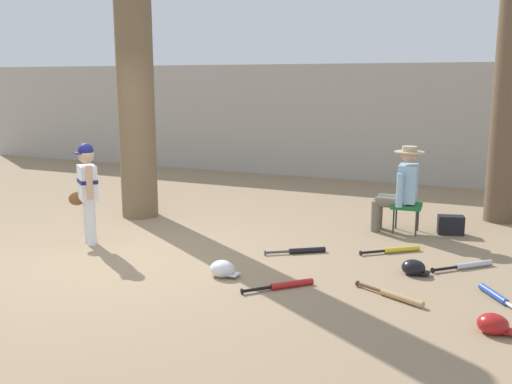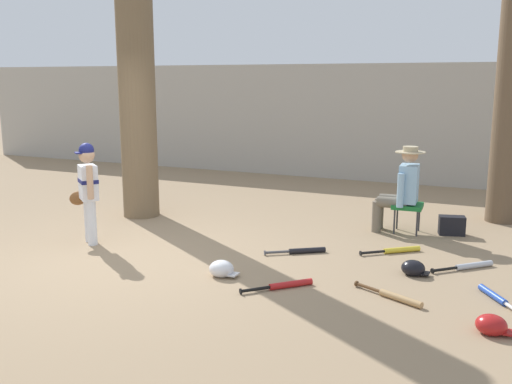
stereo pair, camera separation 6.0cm
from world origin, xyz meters
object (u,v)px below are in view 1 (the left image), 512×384
Objects in this scene: folding_stool at (407,207)px; bat_yellow_trainer at (397,250)px; seated_spectator at (400,187)px; batting_helmet_white at (222,269)px; bat_blue_youth at (497,296)px; bat_red_barrel at (286,285)px; batting_helmet_black at (414,268)px; bat_aluminum_silver at (469,265)px; tree_behind_spectator at (509,95)px; bat_black_composite at (302,251)px; tree_near_player at (135,80)px; batting_helmet_red at (493,324)px; young_ballplayer at (87,187)px; handbag_beside_stool at (451,225)px; bat_wood_tan at (396,296)px.

folding_stool reaches higher than bat_yellow_trainer.
seated_spectator is 3.04m from batting_helmet_white.
bat_blue_youth is 1.01× the size of bat_yellow_trainer.
bat_red_barrel is 1.47m from batting_helmet_black.
bat_yellow_trainer is 0.90m from bat_aluminum_silver.
tree_behind_spectator is 3.95m from bat_black_composite.
tree_near_player is 4.36m from folding_stool.
batting_helmet_black is at bearing -77.67° from folding_stool.
bat_yellow_trainer is (1.05, 0.50, 0.00)m from bat_black_composite.
batting_helmet_red reaches higher than batting_helmet_black.
young_ballplayer is at bearing -162.02° from bat_yellow_trainer.
bat_blue_youth is at bearing -70.83° from bat_aluminum_silver.
tree_near_player reaches higher than bat_aluminum_silver.
batting_helmet_white is (-1.50, -2.64, -0.28)m from folding_stool.
bat_yellow_trainer is at bearing -80.49° from seated_spectator.
bat_aluminum_silver is at bearing 100.06° from batting_helmet_red.
folding_stool is 1.39× the size of batting_helmet_red.
seated_spectator reaches higher than handbag_beside_stool.
batting_helmet_red is at bearing -78.35° from handbag_beside_stool.
batting_helmet_white reaches higher than bat_yellow_trainer.
batting_helmet_red is (2.21, -1.47, 0.04)m from bat_black_composite.
tree_near_player is 4.32m from bat_red_barrel.
batting_helmet_white is at bearing -114.43° from bat_black_composite.
young_ballplayer is at bearing -165.24° from bat_black_composite.
bat_red_barrel is (3.22, -2.04, -2.04)m from tree_near_player.
tree_near_player reaches higher than bat_black_composite.
batting_helmet_red is at bearing -33.73° from bat_black_composite.
bat_red_barrel is at bearing 171.86° from batting_helmet_red.
handbag_beside_stool is at bearing 101.65° from batting_helmet_red.
bat_red_barrel is 0.77m from batting_helmet_white.
folding_stool is (3.95, 0.66, -1.71)m from tree_near_player.
handbag_beside_stool reaches higher than bat_yellow_trainer.
tree_behind_spectator is 3.45× the size of young_ballplayer.
batting_helmet_red is (2.72, -0.34, -0.00)m from batting_helmet_white.
seated_spectator is 1.96× the size of bat_red_barrel.
folding_stool is 1.62m from bat_aluminum_silver.
bat_black_composite is at bearing 146.27° from batting_helmet_red.
batting_helmet_white is (-2.08, -2.79, -0.05)m from handbag_beside_stool.
young_ballplayer reaches higher than handbag_beside_stool.
batting_helmet_white is at bearing 175.53° from bat_red_barrel.
handbag_beside_stool reaches higher than batting_helmet_white.
tree_near_player is at bearing -159.54° from tree_behind_spectator.
batting_helmet_red is at bearing -79.94° from bat_aluminum_silver.
tree_near_player is at bearing 156.12° from bat_wood_tan.
handbag_beside_stool is 2.28m from bat_black_composite.
seated_spectator is (-1.27, -1.25, -1.23)m from tree_behind_spectator.
handbag_beside_stool is at bearing 13.73° from folding_stool.
young_ballplayer is 4.04× the size of batting_helmet_white.
batting_helmet_white is 2.75m from batting_helmet_red.
batting_helmet_red is at bearing -9.00° from young_ballplayer.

